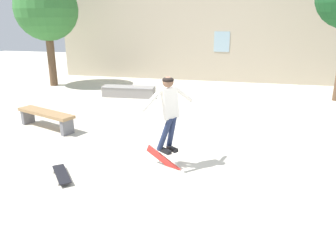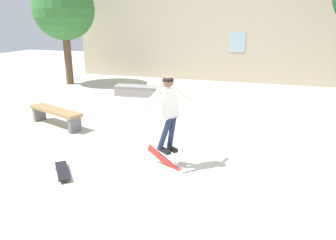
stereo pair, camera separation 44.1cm
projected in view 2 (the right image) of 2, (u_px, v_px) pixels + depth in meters
ground_plane at (180, 171)px, 6.44m from camera, size 40.00×40.00×0.00m
building_backdrop at (238, 28)px, 14.66m from camera, size 16.52×0.52×5.90m
tree_left at (64, 10)px, 13.87m from camera, size 2.59×2.59×4.50m
park_bench at (55, 113)px, 8.99m from camera, size 1.93×1.06×0.48m
skate_ledge at (141, 91)px, 12.44m from camera, size 2.00×0.65×0.40m
skater at (168, 108)px, 6.25m from camera, size 0.83×1.04×1.51m
skateboard_flipping at (163, 159)px, 6.60m from camera, size 0.77×0.30×0.57m
skateboard_resting at (63, 171)px, 6.29m from camera, size 0.72×0.80×0.08m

